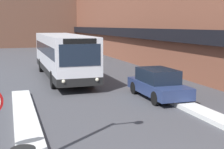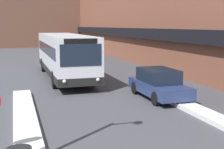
# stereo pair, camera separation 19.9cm
# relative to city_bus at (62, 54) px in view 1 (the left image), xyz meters

# --- Properties ---
(building_row_right) EXTENTS (5.50, 60.00, 8.74)m
(building_row_right) POSITION_rel_city_bus_xyz_m (10.46, 6.59, 2.65)
(building_row_right) COLOR brown
(building_row_right) RESTS_ON ground_plane
(building_backdrop_far) EXTENTS (26.00, 8.00, 16.64)m
(building_backdrop_far) POSITION_rel_city_bus_xyz_m (0.48, 36.60, 6.62)
(building_backdrop_far) COLOR brown
(building_backdrop_far) RESTS_ON ground_plane
(snow_bank_left) EXTENTS (0.90, 9.69, 0.22)m
(snow_bank_left) POSITION_rel_city_bus_xyz_m (-3.12, -9.59, -1.59)
(snow_bank_left) COLOR silver
(snow_bank_left) RESTS_ON ground_plane
(snow_bank_right) EXTENTS (0.90, 11.40, 0.20)m
(snow_bank_right) POSITION_rel_city_bus_xyz_m (4.08, -11.43, -1.60)
(snow_bank_right) COLOR silver
(snow_bank_right) RESTS_ON ground_plane
(city_bus) EXTENTS (2.61, 11.94, 3.11)m
(city_bus) POSITION_rel_city_bus_xyz_m (0.00, 0.00, 0.00)
(city_bus) COLOR silver
(city_bus) RESTS_ON ground_plane
(parked_car_front) EXTENTS (1.80, 4.28, 1.53)m
(parked_car_front) POSITION_rel_city_bus_xyz_m (3.68, -7.82, -0.94)
(parked_car_front) COLOR navy
(parked_car_front) RESTS_ON ground_plane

